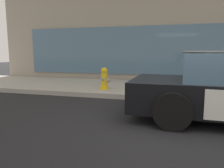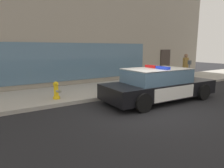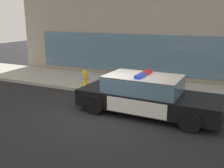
# 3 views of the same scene
# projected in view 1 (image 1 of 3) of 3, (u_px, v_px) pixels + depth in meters

# --- Properties ---
(ground) EXTENTS (48.00, 48.00, 0.00)m
(ground) POSITION_uv_depth(u_px,v_px,m) (189.00, 128.00, 3.87)
(ground) COLOR black
(sidewalk) EXTENTS (48.00, 3.43, 0.15)m
(sidewalk) POSITION_uv_depth(u_px,v_px,m) (181.00, 90.00, 7.37)
(sidewalk) COLOR #A39E93
(sidewalk) RESTS_ON ground
(fire_hydrant) EXTENTS (0.34, 0.39, 0.73)m
(fire_hydrant) POSITION_uv_depth(u_px,v_px,m) (104.00, 79.00, 7.02)
(fire_hydrant) COLOR gold
(fire_hydrant) RESTS_ON sidewalk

